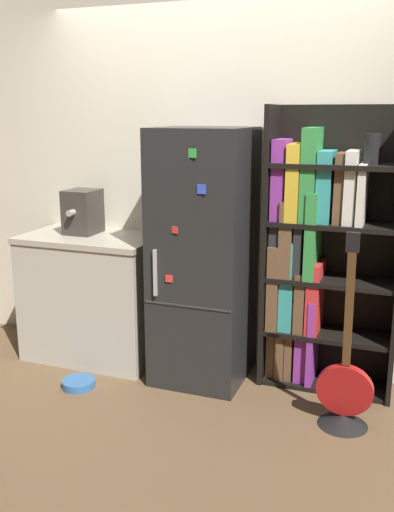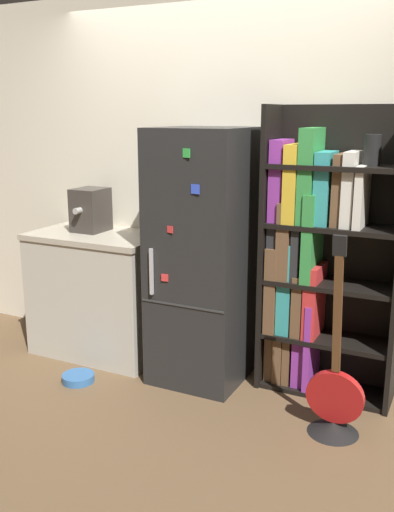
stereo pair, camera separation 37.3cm
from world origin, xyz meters
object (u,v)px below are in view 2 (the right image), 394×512
espresso_machine (91,210)px  guitar (334,406)px  pet_bowl (78,377)px  refrigerator (203,257)px  bookshelf (315,257)px

espresso_machine → guitar: espresso_machine is taller
guitar → espresso_machine: bearing=167.7°
espresso_machine → pet_bowl: espresso_machine is taller
refrigerator → pet_bowl: size_ratio=7.65×
bookshelf → guitar: bearing=-60.9°
espresso_machine → guitar: (1.95, -0.43, -0.91)m
espresso_machine → pet_bowl: bearing=-65.9°
refrigerator → guitar: refrigerator is taller
espresso_machine → refrigerator: bearing=-4.4°
refrigerator → espresso_machine: 0.99m
bookshelf → espresso_machine: bearing=-177.0°
bookshelf → pet_bowl: bearing=-155.8°
refrigerator → bookshelf: 0.72m
guitar → pet_bowl: 1.72m
bookshelf → pet_bowl: size_ratio=8.28×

